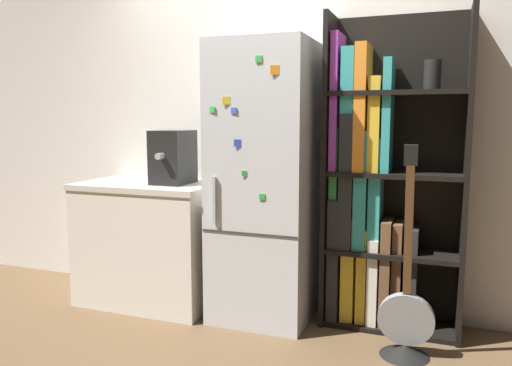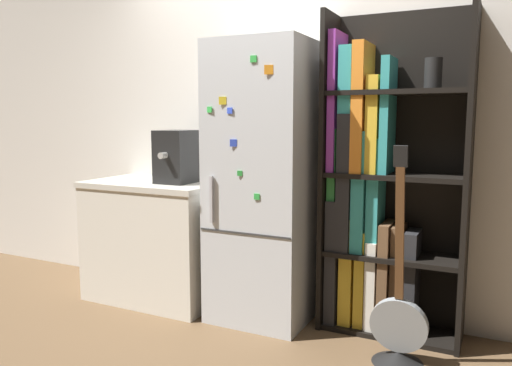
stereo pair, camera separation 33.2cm
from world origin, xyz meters
name	(u,v)px [view 2 (the right image)]	position (x,y,z in m)	size (l,w,h in m)	color
ground_plane	(253,324)	(0.00, 0.00, 0.00)	(16.00, 16.00, 0.00)	brown
wall_back	(283,126)	(0.00, 0.47, 1.30)	(8.00, 0.05, 2.60)	silver
refrigerator	(264,183)	(0.00, 0.16, 0.93)	(0.64, 0.61, 1.85)	silver
bookshelf	(376,192)	(0.71, 0.30, 0.89)	(0.87, 0.35, 2.01)	black
kitchen_counter	(158,240)	(-0.88, 0.14, 0.45)	(1.01, 0.64, 0.89)	silver
espresso_machine	(178,157)	(-0.69, 0.15, 1.08)	(0.24, 0.36, 0.38)	black
guitar	(398,333)	(0.96, -0.12, 0.18)	(0.32, 0.29, 1.22)	black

